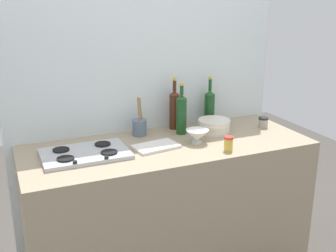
% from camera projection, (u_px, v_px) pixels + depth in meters
% --- Properties ---
extents(counter_block, '(1.80, 0.70, 0.90)m').
position_uv_depth(counter_block, '(168.00, 208.00, 2.72)').
color(counter_block, tan).
rests_on(counter_block, ground).
extents(backsplash_panel, '(1.90, 0.06, 2.13)m').
position_uv_depth(backsplash_panel, '(146.00, 104.00, 2.87)').
color(backsplash_panel, silver).
rests_on(backsplash_panel, ground).
extents(stovetop_hob, '(0.50, 0.33, 0.04)m').
position_uv_depth(stovetop_hob, '(85.00, 154.00, 2.40)').
color(stovetop_hob, '#B2B2B7').
rests_on(stovetop_hob, counter_block).
extents(plate_stack, '(0.22, 0.23, 0.09)m').
position_uv_depth(plate_stack, '(214.00, 126.00, 2.80)').
color(plate_stack, silver).
rests_on(plate_stack, counter_block).
extents(wine_bottle_leftmost, '(0.07, 0.07, 0.35)m').
position_uv_depth(wine_bottle_leftmost, '(209.00, 107.00, 2.96)').
color(wine_bottle_leftmost, '#19471E').
rests_on(wine_bottle_leftmost, counter_block).
extents(wine_bottle_mid_left, '(0.07, 0.07, 0.36)m').
position_uv_depth(wine_bottle_mid_left, '(174.00, 109.00, 2.85)').
color(wine_bottle_mid_left, '#472314').
rests_on(wine_bottle_mid_left, counter_block).
extents(wine_bottle_mid_right, '(0.07, 0.07, 0.35)m').
position_uv_depth(wine_bottle_mid_right, '(181.00, 114.00, 2.75)').
color(wine_bottle_mid_right, '#19471E').
rests_on(wine_bottle_mid_right, counter_block).
extents(mixing_bowl, '(0.14, 0.14, 0.09)m').
position_uv_depth(mixing_bowl, '(197.00, 136.00, 2.60)').
color(mixing_bowl, white).
rests_on(mixing_bowl, counter_block).
extents(utensil_crock, '(0.09, 0.09, 0.26)m').
position_uv_depth(utensil_crock, '(139.00, 127.00, 2.74)').
color(utensil_crock, slate).
rests_on(utensil_crock, counter_block).
extents(condiment_jar_front, '(0.06, 0.06, 0.09)m').
position_uv_depth(condiment_jar_front, '(229.00, 144.00, 2.46)').
color(condiment_jar_front, gold).
rests_on(condiment_jar_front, counter_block).
extents(condiment_jar_rear, '(0.07, 0.07, 0.07)m').
position_uv_depth(condiment_jar_rear, '(263.00, 122.00, 2.90)').
color(condiment_jar_rear, '#9E998C').
rests_on(condiment_jar_rear, counter_block).
extents(cutting_board, '(0.29, 0.20, 0.02)m').
position_uv_depth(cutting_board, '(156.00, 147.00, 2.52)').
color(cutting_board, silver).
rests_on(cutting_board, counter_block).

